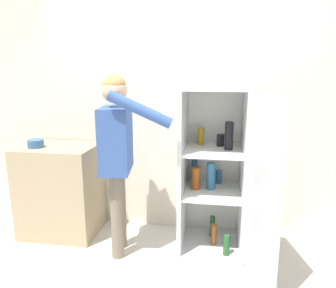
% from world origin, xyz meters
% --- Properties ---
extents(ground_plane, '(12.00, 12.00, 0.00)m').
position_xyz_m(ground_plane, '(0.00, 0.00, 0.00)').
color(ground_plane, beige).
extents(wall_back, '(7.00, 0.06, 2.55)m').
position_xyz_m(wall_back, '(0.00, 0.98, 1.27)').
color(wall_back, beige).
rests_on(wall_back, ground_plane).
extents(refrigerator, '(0.77, 1.23, 1.55)m').
position_xyz_m(refrigerator, '(0.43, 0.53, 0.77)').
color(refrigerator, silver).
rests_on(refrigerator, ground_plane).
extents(person, '(0.70, 0.58, 1.66)m').
position_xyz_m(person, '(-0.49, 0.35, 1.05)').
color(person, '#726656').
rests_on(person, ground_plane).
extents(counter, '(0.76, 0.58, 0.94)m').
position_xyz_m(counter, '(-1.21, 0.64, 0.47)').
color(counter, tan).
rests_on(counter, ground_plane).
extents(bowl, '(0.16, 0.16, 0.08)m').
position_xyz_m(bowl, '(-1.39, 0.55, 0.98)').
color(bowl, '#335B8E').
rests_on(bowl, counter).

